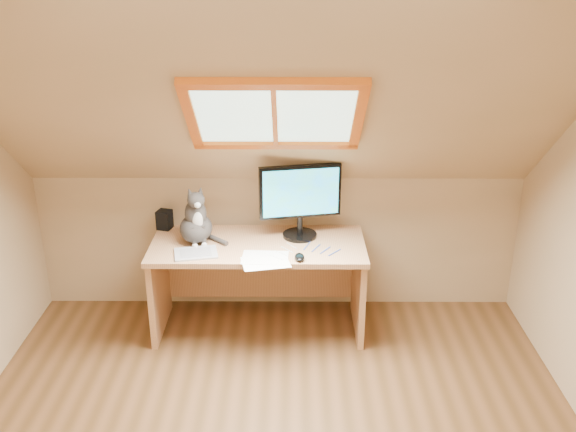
{
  "coord_description": "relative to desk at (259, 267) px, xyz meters",
  "views": [
    {
      "loc": [
        0.1,
        -2.57,
        2.47
      ],
      "look_at": [
        0.08,
        1.0,
        1.02
      ],
      "focal_mm": 40.0,
      "sensor_mm": 36.0,
      "label": 1
    }
  ],
  "objects": [
    {
      "name": "room_shell",
      "position": [
        0.13,
        -1.54,
        0.98
      ],
      "size": [
        3.52,
        3.52,
        2.41
      ],
      "color": "tan",
      "rests_on": "ground"
    },
    {
      "name": "desk",
      "position": [
        0.0,
        0.0,
        0.0
      ],
      "size": [
        1.45,
        0.63,
        0.66
      ],
      "color": "tan",
      "rests_on": "ground"
    },
    {
      "name": "monitor",
      "position": [
        0.29,
        0.05,
        0.51
      ],
      "size": [
        0.56,
        0.24,
        0.52
      ],
      "color": "black",
      "rests_on": "desk"
    },
    {
      "name": "cat",
      "position": [
        -0.42,
        -0.04,
        0.36
      ],
      "size": [
        0.29,
        0.32,
        0.41
      ],
      "color": "#403C39",
      "rests_on": "desk"
    },
    {
      "name": "desk_speaker",
      "position": [
        -0.67,
        0.19,
        0.28
      ],
      "size": [
        0.12,
        0.12,
        0.14
      ],
      "primitive_type": "cube",
      "rotation": [
        0.0,
        0.0,
        -0.26
      ],
      "color": "black",
      "rests_on": "desk"
    },
    {
      "name": "graphics_tablet",
      "position": [
        -0.4,
        -0.24,
        0.22
      ],
      "size": [
        0.31,
        0.25,
        0.01
      ],
      "primitive_type": "cube",
      "rotation": [
        0.0,
        0.0,
        0.2
      ],
      "color": "#B2B2B7",
      "rests_on": "desk"
    },
    {
      "name": "mouse",
      "position": [
        0.28,
        -0.31,
        0.23
      ],
      "size": [
        0.07,
        0.12,
        0.04
      ],
      "primitive_type": "ellipsoid",
      "rotation": [
        0.0,
        0.0,
        0.06
      ],
      "color": "black",
      "rests_on": "desk"
    },
    {
      "name": "papers",
      "position": [
        -0.0,
        -0.32,
        0.21
      ],
      "size": [
        0.33,
        0.27,
        0.0
      ],
      "color": "white",
      "rests_on": "desk"
    },
    {
      "name": "cables",
      "position": [
        0.33,
        -0.18,
        0.21
      ],
      "size": [
        0.51,
        0.26,
        0.01
      ],
      "color": "silver",
      "rests_on": "desk"
    }
  ]
}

